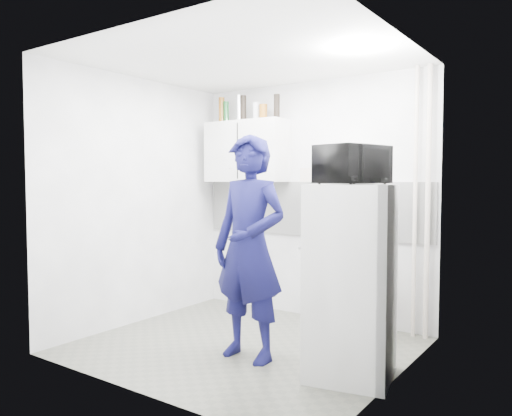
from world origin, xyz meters
The scene contains 24 objects.
floor centered at (0.00, 0.00, 0.00)m, with size 2.80×2.80×0.00m, color #525348.
ceiling centered at (0.00, 0.00, 2.60)m, with size 2.80×2.80×0.00m, color white.
wall_back centered at (0.00, 1.25, 1.30)m, with size 2.80×2.80×0.00m, color white.
wall_left centered at (-1.40, 0.00, 1.30)m, with size 2.60×2.60×0.00m, color white.
wall_right centered at (1.40, 0.00, 1.30)m, with size 2.60×2.60×0.00m, color white.
person centered at (0.22, -0.23, 0.95)m, with size 0.69×0.45×1.90m, color #0F0F3E.
stove centered at (0.65, 1.00, 0.40)m, with size 0.49×0.49×0.79m, color beige.
fridge centered at (1.10, -0.11, 0.74)m, with size 0.62×0.62×1.48m, color white.
stove_top centered at (0.65, 1.00, 0.81)m, with size 0.47×0.47×0.03m, color black.
saucepan centered at (0.70, 0.96, 0.87)m, with size 0.16×0.16×0.09m, color silver.
microwave centered at (1.10, -0.11, 1.63)m, with size 0.36×0.53×0.29m, color black.
bottle_a centered at (-1.12, 1.07, 2.35)m, with size 0.07×0.07×0.30m, color brown.
bottle_b centered at (-1.05, 1.07, 2.33)m, with size 0.07×0.07×0.25m, color #144C1E.
bottle_c centered at (-0.86, 1.07, 2.36)m, with size 0.07×0.07×0.31m, color silver.
bottle_d centered at (-0.80, 1.07, 2.35)m, with size 0.07×0.07×0.30m, color black.
canister_a centered at (-0.61, 1.07, 2.30)m, with size 0.08×0.08×0.20m, color #B2B7BC.
canister_b centered at (-0.52, 1.07, 2.29)m, with size 0.09×0.09×0.17m, color brown.
bottle_e centered at (-0.34, 1.07, 2.33)m, with size 0.07×0.07×0.27m, color black.
upper_cabinet centered at (-0.75, 1.07, 1.85)m, with size 1.00×0.35×0.70m, color white.
range_hood centered at (0.45, 1.00, 1.57)m, with size 0.60×0.50×0.14m, color beige.
backsplash centered at (0.00, 1.24, 1.20)m, with size 2.74×0.03×0.60m, color white.
pipe_a centered at (1.30, 1.17, 1.30)m, with size 0.05×0.05×2.60m, color beige.
pipe_b centered at (1.18, 1.17, 1.30)m, with size 0.04×0.04×2.60m, color beige.
ceiling_spot_fixture centered at (1.00, 0.20, 2.57)m, with size 0.10×0.10×0.02m, color white.
Camera 1 is at (2.67, -3.62, 1.52)m, focal length 35.00 mm.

